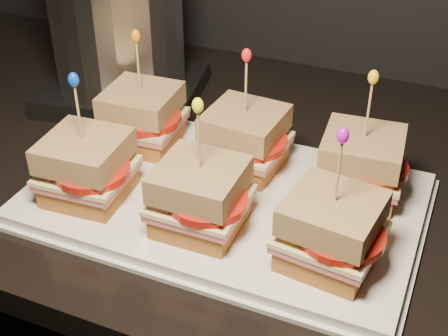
% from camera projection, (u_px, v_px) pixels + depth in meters
% --- Properties ---
extents(granite_slab, '(2.20, 0.67, 0.04)m').
position_uv_depth(granite_slab, '(326.00, 187.00, 0.83)').
color(granite_slab, black).
rests_on(granite_slab, cabinet).
extents(platter, '(0.46, 0.29, 0.02)m').
position_uv_depth(platter, '(224.00, 199.00, 0.76)').
color(platter, white).
rests_on(platter, granite_slab).
extents(platter_rim, '(0.47, 0.30, 0.01)m').
position_uv_depth(platter_rim, '(224.00, 203.00, 0.77)').
color(platter_rim, white).
rests_on(platter_rim, granite_slab).
extents(sandwich_0_bread_bot, '(0.09, 0.09, 0.02)m').
position_uv_depth(sandwich_0_bread_bot, '(144.00, 134.00, 0.85)').
color(sandwich_0_bread_bot, brown).
rests_on(sandwich_0_bread_bot, platter).
extents(sandwich_0_ham, '(0.10, 0.10, 0.01)m').
position_uv_depth(sandwich_0_ham, '(143.00, 124.00, 0.84)').
color(sandwich_0_ham, '#C95D55').
rests_on(sandwich_0_ham, sandwich_0_bread_bot).
extents(sandwich_0_cheese, '(0.11, 0.10, 0.01)m').
position_uv_depth(sandwich_0_cheese, '(143.00, 119.00, 0.84)').
color(sandwich_0_cheese, '#F1E69C').
rests_on(sandwich_0_cheese, sandwich_0_ham).
extents(sandwich_0_tomato, '(0.09, 0.09, 0.01)m').
position_uv_depth(sandwich_0_tomato, '(148.00, 118.00, 0.82)').
color(sandwich_0_tomato, '#B41B0F').
rests_on(sandwich_0_tomato, sandwich_0_cheese).
extents(sandwich_0_bread_top, '(0.10, 0.10, 0.03)m').
position_uv_depth(sandwich_0_bread_top, '(141.00, 101.00, 0.82)').
color(sandwich_0_bread_top, brown).
rests_on(sandwich_0_bread_top, sandwich_0_tomato).
extents(sandwich_0_pick, '(0.00, 0.00, 0.09)m').
position_uv_depth(sandwich_0_pick, '(138.00, 69.00, 0.80)').
color(sandwich_0_pick, tan).
rests_on(sandwich_0_pick, sandwich_0_bread_top).
extents(sandwich_0_frill, '(0.01, 0.01, 0.02)m').
position_uv_depth(sandwich_0_frill, '(136.00, 36.00, 0.77)').
color(sandwich_0_frill, orange).
rests_on(sandwich_0_frill, sandwich_0_pick).
extents(sandwich_1_bread_bot, '(0.09, 0.09, 0.02)m').
position_uv_depth(sandwich_1_bread_bot, '(244.00, 157.00, 0.80)').
color(sandwich_1_bread_bot, brown).
rests_on(sandwich_1_bread_bot, platter).
extents(sandwich_1_ham, '(0.10, 0.10, 0.01)m').
position_uv_depth(sandwich_1_ham, '(245.00, 146.00, 0.79)').
color(sandwich_1_ham, '#C95D55').
rests_on(sandwich_1_ham, sandwich_1_bread_bot).
extents(sandwich_1_cheese, '(0.11, 0.10, 0.01)m').
position_uv_depth(sandwich_1_cheese, '(245.00, 142.00, 0.79)').
color(sandwich_1_cheese, '#F1E69C').
rests_on(sandwich_1_cheese, sandwich_1_ham).
extents(sandwich_1_tomato, '(0.09, 0.09, 0.01)m').
position_uv_depth(sandwich_1_tomato, '(252.00, 141.00, 0.78)').
color(sandwich_1_tomato, '#B41B0F').
rests_on(sandwich_1_tomato, sandwich_1_cheese).
extents(sandwich_1_bread_top, '(0.10, 0.10, 0.03)m').
position_uv_depth(sandwich_1_bread_top, '(245.00, 123.00, 0.77)').
color(sandwich_1_bread_top, brown).
rests_on(sandwich_1_bread_top, sandwich_1_tomato).
extents(sandwich_1_pick, '(0.00, 0.00, 0.09)m').
position_uv_depth(sandwich_1_pick, '(246.00, 90.00, 0.75)').
color(sandwich_1_pick, tan).
rests_on(sandwich_1_pick, sandwich_1_bread_top).
extents(sandwich_1_frill, '(0.01, 0.01, 0.02)m').
position_uv_depth(sandwich_1_frill, '(247.00, 55.00, 0.72)').
color(sandwich_1_frill, red).
rests_on(sandwich_1_frill, sandwich_1_pick).
extents(sandwich_2_bread_bot, '(0.10, 0.10, 0.02)m').
position_uv_depth(sandwich_2_bread_bot, '(358.00, 183.00, 0.75)').
color(sandwich_2_bread_bot, brown).
rests_on(sandwich_2_bread_bot, platter).
extents(sandwich_2_ham, '(0.11, 0.10, 0.01)m').
position_uv_depth(sandwich_2_ham, '(359.00, 172.00, 0.74)').
color(sandwich_2_ham, '#C95D55').
rests_on(sandwich_2_ham, sandwich_2_bread_bot).
extents(sandwich_2_cheese, '(0.11, 0.10, 0.01)m').
position_uv_depth(sandwich_2_cheese, '(360.00, 167.00, 0.74)').
color(sandwich_2_cheese, '#F1E69C').
rests_on(sandwich_2_cheese, sandwich_2_ham).
extents(sandwich_2_tomato, '(0.09, 0.09, 0.01)m').
position_uv_depth(sandwich_2_tomato, '(370.00, 167.00, 0.73)').
color(sandwich_2_tomato, '#B41B0F').
rests_on(sandwich_2_tomato, sandwich_2_cheese).
extents(sandwich_2_bread_top, '(0.10, 0.10, 0.03)m').
position_uv_depth(sandwich_2_bread_top, '(363.00, 148.00, 0.73)').
color(sandwich_2_bread_top, brown).
rests_on(sandwich_2_bread_top, sandwich_2_tomato).
extents(sandwich_2_pick, '(0.00, 0.00, 0.09)m').
position_uv_depth(sandwich_2_pick, '(368.00, 114.00, 0.70)').
color(sandwich_2_pick, tan).
rests_on(sandwich_2_pick, sandwich_2_bread_top).
extents(sandwich_2_frill, '(0.01, 0.01, 0.02)m').
position_uv_depth(sandwich_2_frill, '(373.00, 77.00, 0.67)').
color(sandwich_2_frill, yellow).
rests_on(sandwich_2_frill, sandwich_2_pick).
extents(sandwich_3_bread_bot, '(0.09, 0.09, 0.02)m').
position_uv_depth(sandwich_3_bread_bot, '(89.00, 186.00, 0.75)').
color(sandwich_3_bread_bot, brown).
rests_on(sandwich_3_bread_bot, platter).
extents(sandwich_3_ham, '(0.10, 0.10, 0.01)m').
position_uv_depth(sandwich_3_ham, '(88.00, 175.00, 0.74)').
color(sandwich_3_ham, '#C95D55').
rests_on(sandwich_3_ham, sandwich_3_bread_bot).
extents(sandwich_3_cheese, '(0.11, 0.10, 0.01)m').
position_uv_depth(sandwich_3_cheese, '(87.00, 170.00, 0.74)').
color(sandwich_3_cheese, '#F1E69C').
rests_on(sandwich_3_cheese, sandwich_3_ham).
extents(sandwich_3_tomato, '(0.09, 0.09, 0.01)m').
position_uv_depth(sandwich_3_tomato, '(92.00, 170.00, 0.72)').
color(sandwich_3_tomato, '#B41B0F').
rests_on(sandwich_3_tomato, sandwich_3_cheese).
extents(sandwich_3_bread_top, '(0.10, 0.10, 0.03)m').
position_uv_depth(sandwich_3_bread_top, '(84.00, 151.00, 0.72)').
color(sandwich_3_bread_top, brown).
rests_on(sandwich_3_bread_top, sandwich_3_tomato).
extents(sandwich_3_pick, '(0.00, 0.00, 0.09)m').
position_uv_depth(sandwich_3_pick, '(79.00, 116.00, 0.69)').
color(sandwich_3_pick, tan).
rests_on(sandwich_3_pick, sandwich_3_bread_top).
extents(sandwich_3_frill, '(0.01, 0.01, 0.02)m').
position_uv_depth(sandwich_3_frill, '(73.00, 80.00, 0.67)').
color(sandwich_3_frill, blue).
rests_on(sandwich_3_frill, sandwich_3_pick).
extents(sandwich_4_bread_bot, '(0.09, 0.09, 0.02)m').
position_uv_depth(sandwich_4_bread_bot, '(201.00, 217.00, 0.70)').
color(sandwich_4_bread_bot, brown).
rests_on(sandwich_4_bread_bot, platter).
extents(sandwich_4_ham, '(0.10, 0.10, 0.01)m').
position_uv_depth(sandwich_4_ham, '(200.00, 205.00, 0.69)').
color(sandwich_4_ham, '#C95D55').
rests_on(sandwich_4_ham, sandwich_4_bread_bot).
extents(sandwich_4_cheese, '(0.10, 0.10, 0.01)m').
position_uv_depth(sandwich_4_cheese, '(200.00, 200.00, 0.69)').
color(sandwich_4_cheese, '#F1E69C').
rests_on(sandwich_4_cheese, sandwich_4_ham).
extents(sandwich_4_tomato, '(0.09, 0.09, 0.01)m').
position_uv_depth(sandwich_4_tomato, '(208.00, 200.00, 0.67)').
color(sandwich_4_tomato, '#B41B0F').
rests_on(sandwich_4_tomato, sandwich_4_cheese).
extents(sandwich_4_bread_top, '(0.09, 0.09, 0.03)m').
position_uv_depth(sandwich_4_bread_top, '(200.00, 180.00, 0.67)').
color(sandwich_4_bread_top, brown).
rests_on(sandwich_4_bread_top, sandwich_4_tomato).
extents(sandwich_4_pick, '(0.00, 0.00, 0.09)m').
position_uv_depth(sandwich_4_pick, '(199.00, 144.00, 0.65)').
color(sandwich_4_pick, tan).
rests_on(sandwich_4_pick, sandwich_4_bread_top).
extents(sandwich_4_frill, '(0.01, 0.01, 0.02)m').
position_uv_depth(sandwich_4_frill, '(198.00, 105.00, 0.62)').
color(sandwich_4_frill, '#FAF713').
rests_on(sandwich_4_frill, sandwich_4_pick).
extents(sandwich_5_bread_bot, '(0.10, 0.10, 0.02)m').
position_uv_depth(sandwich_5_bread_bot, '(328.00, 251.00, 0.65)').
color(sandwich_5_bread_bot, brown).
rests_on(sandwich_5_bread_bot, platter).
extents(sandwich_5_ham, '(0.11, 0.11, 0.01)m').
position_uv_depth(sandwich_5_ham, '(330.00, 239.00, 0.64)').
color(sandwich_5_ham, '#C95D55').
rests_on(sandwich_5_ham, sandwich_5_bread_bot).
extents(sandwich_5_cheese, '(0.11, 0.11, 0.01)m').
position_uv_depth(sandwich_5_cheese, '(331.00, 234.00, 0.64)').
color(sandwich_5_cheese, '#F1E69C').
rests_on(sandwich_5_cheese, sandwich_5_ham).
extents(sandwich_5_tomato, '(0.09, 0.09, 0.01)m').
position_uv_depth(sandwich_5_tomato, '(341.00, 235.00, 0.63)').
color(sandwich_5_tomato, '#B41B0F').
rests_on(sandwich_5_tomato, sandwich_5_cheese).
extents(sandwich_5_bread_top, '(0.10, 0.10, 0.03)m').
position_uv_depth(sandwich_5_bread_top, '(333.00, 213.00, 0.62)').
color(sandwich_5_bread_top, brown).
rests_on(sandwich_5_bread_top, sandwich_5_tomato).
extents(sandwich_5_pick, '(0.00, 0.00, 0.09)m').
position_uv_depth(sandwich_5_pick, '(338.00, 176.00, 0.60)').
color(sandwich_5_pick, tan).
rests_on(sandwich_5_pick, sandwich_5_bread_top).
extents(sandwich_5_frill, '(0.01, 0.01, 0.02)m').
position_uv_depth(sandwich_5_frill, '(343.00, 135.00, 0.57)').
color(sandwich_5_frill, '#C10FBE').
rests_on(sandwich_5_frill, sandwich_5_pick).
extents(appliance_base, '(0.27, 0.24, 0.03)m').
position_uv_depth(appliance_base, '(124.00, 89.00, 1.00)').
color(appliance_base, '#262628').
rests_on(appliance_base, granite_slab).
extents(appliance_body, '(0.20, 0.20, 0.26)m').
position_uv_depth(appliance_body, '(115.00, 2.00, 0.92)').
color(appliance_body, silver).
rests_on(appliance_body, appliance_base).
extents(appliance, '(0.24, 0.20, 0.31)m').
position_uv_depth(appliance, '(115.00, 5.00, 0.92)').
color(appliance, silver).
rests_on(appliance, granite_slab).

